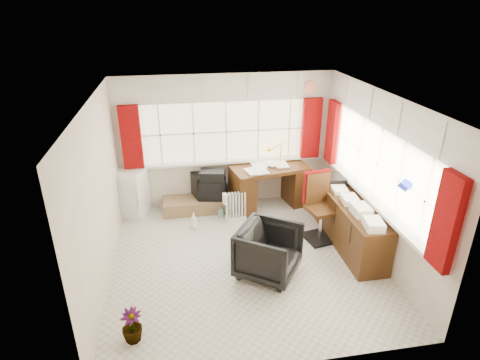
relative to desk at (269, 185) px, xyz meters
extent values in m
plane|color=beige|center=(-0.77, -1.67, -0.46)|extent=(4.00, 4.00, 0.00)
plane|color=beige|center=(-0.77, 0.33, 0.79)|extent=(4.00, 0.00, 4.00)
plane|color=beige|center=(-0.77, -3.67, 0.79)|extent=(4.00, 0.00, 4.00)
plane|color=beige|center=(-2.77, -1.67, 0.79)|extent=(0.00, 4.00, 4.00)
plane|color=beige|center=(1.23, -1.67, 0.79)|extent=(0.00, 4.00, 4.00)
plane|color=white|center=(-0.77, -1.67, 2.04)|extent=(4.00, 4.00, 0.00)
plane|color=#F9ECC5|center=(-0.77, 0.31, 0.99)|extent=(3.60, 0.00, 3.60)
cube|color=white|center=(-0.77, 0.27, 0.41)|extent=(3.70, 0.12, 0.05)
cube|color=white|center=(-1.97, 0.30, 0.99)|extent=(0.03, 0.02, 1.10)
cube|color=white|center=(-1.37, 0.30, 0.99)|extent=(0.03, 0.02, 1.10)
cube|color=white|center=(-0.77, 0.30, 0.99)|extent=(0.03, 0.02, 1.10)
cube|color=white|center=(-0.17, 0.30, 0.99)|extent=(0.03, 0.02, 1.10)
cube|color=white|center=(0.43, 0.30, 0.99)|extent=(0.03, 0.02, 1.10)
plane|color=#F9ECC5|center=(1.21, -1.67, 0.99)|extent=(0.00, 3.60, 3.60)
cube|color=white|center=(1.17, -1.67, 0.41)|extent=(0.12, 3.70, 0.05)
cube|color=white|center=(1.20, -2.87, 0.99)|extent=(0.02, 0.03, 1.10)
cube|color=white|center=(1.20, -2.27, 0.99)|extent=(0.02, 0.03, 1.10)
cube|color=white|center=(1.20, -1.67, 0.99)|extent=(0.02, 0.03, 1.10)
cube|color=white|center=(1.20, -1.07, 0.99)|extent=(0.02, 0.03, 1.10)
cube|color=white|center=(1.20, -0.47, 0.99)|extent=(0.02, 0.03, 1.10)
cube|color=#8C0709|center=(-2.47, 0.23, 1.00)|extent=(0.35, 0.10, 1.15)
cube|color=#8C0709|center=(0.83, 0.23, 1.00)|extent=(0.35, 0.10, 1.15)
cube|color=#8C0709|center=(1.13, -0.07, 1.00)|extent=(0.10, 0.35, 1.15)
cube|color=#8C0709|center=(1.13, -3.37, 1.00)|extent=(0.10, 0.35, 1.15)
cube|color=silver|center=(-0.77, 0.29, 1.79)|extent=(3.95, 0.08, 0.48)
cube|color=silver|center=(1.19, -1.67, 1.79)|extent=(0.08, 3.95, 0.48)
cube|color=#482610|center=(0.00, 0.00, 0.33)|extent=(1.53, 0.96, 0.07)
cube|color=#482610|center=(-0.54, -0.11, -0.08)|extent=(0.45, 0.69, 0.76)
cube|color=#482610|center=(0.54, 0.11, -0.08)|extent=(0.45, 0.69, 0.76)
cube|color=white|center=(0.00, 0.00, 0.38)|extent=(0.30, 0.37, 0.02)
cube|color=white|center=(0.00, 0.00, 0.38)|extent=(0.30, 0.37, 0.02)
cube|color=white|center=(0.00, 0.00, 0.38)|extent=(0.30, 0.37, 0.02)
cube|color=white|center=(0.00, 0.00, 0.39)|extent=(0.30, 0.37, 0.02)
cube|color=white|center=(0.00, 0.00, 0.39)|extent=(0.30, 0.37, 0.02)
cube|color=white|center=(0.00, 0.00, 0.40)|extent=(0.30, 0.37, 0.02)
cylinder|color=yellow|center=(0.24, 0.15, 0.38)|extent=(0.10, 0.10, 0.02)
cylinder|color=yellow|center=(0.24, 0.15, 0.56)|extent=(0.02, 0.02, 0.37)
cone|color=yellow|center=(0.24, 0.15, 0.71)|extent=(0.17, 0.15, 0.15)
cube|color=black|center=(0.57, -1.29, -0.44)|extent=(0.57, 0.57, 0.04)
cylinder|color=silver|center=(0.57, -1.29, -0.18)|extent=(0.06, 0.06, 0.55)
cube|color=#482610|center=(0.57, -1.29, 0.10)|extent=(0.55, 0.53, 0.06)
cube|color=#482610|center=(0.53, -1.06, 0.39)|extent=(0.43, 0.14, 0.53)
cube|color=#8C0709|center=(0.53, -1.06, 0.42)|extent=(0.47, 0.16, 0.55)
imported|color=black|center=(-0.50, -2.05, -0.08)|extent=(1.14, 1.13, 0.75)
cube|color=white|center=(-0.72, -0.43, -0.42)|extent=(0.37, 0.18, 0.07)
cube|color=white|center=(-0.88, -0.45, -0.15)|extent=(0.03, 0.11, 0.47)
cube|color=white|center=(-0.83, -0.44, -0.15)|extent=(0.03, 0.11, 0.47)
cube|color=white|center=(-0.77, -0.44, -0.15)|extent=(0.03, 0.11, 0.47)
cube|color=white|center=(-0.72, -0.43, -0.15)|extent=(0.03, 0.11, 0.47)
cube|color=white|center=(-0.66, -0.43, -0.15)|extent=(0.03, 0.11, 0.47)
cube|color=white|center=(-0.61, -0.43, -0.15)|extent=(0.03, 0.11, 0.47)
cube|color=white|center=(-0.56, -0.42, -0.15)|extent=(0.03, 0.11, 0.47)
cube|color=#482610|center=(0.96, -1.47, -0.08)|extent=(0.50, 2.00, 0.75)
cube|color=white|center=(0.93, -2.27, 0.34)|extent=(0.24, 0.32, 0.10)
cube|color=white|center=(0.93, -1.87, 0.34)|extent=(0.24, 0.32, 0.10)
cube|color=white|center=(0.93, -1.47, 0.34)|extent=(0.24, 0.32, 0.10)
cube|color=white|center=(0.93, -1.07, 0.34)|extent=(0.24, 0.32, 0.10)
cube|color=white|center=(0.93, -0.67, 0.34)|extent=(0.24, 0.32, 0.10)
cube|color=black|center=(0.98, -0.74, 0.36)|extent=(0.35, 0.43, 0.13)
cube|color=olive|center=(-1.32, 0.05, -0.33)|extent=(1.40, 0.50, 0.25)
cube|color=black|center=(-1.19, 0.22, 0.01)|extent=(0.59, 0.55, 0.44)
cube|color=#4B8BD6|center=(-1.13, 0.00, 0.01)|extent=(0.36, 0.11, 0.30)
cube|color=black|center=(-1.08, 0.03, -0.11)|extent=(0.58, 0.43, 0.19)
cube|color=black|center=(-1.08, 0.03, 0.08)|extent=(0.54, 0.40, 0.18)
cube|color=black|center=(-1.08, 0.03, 0.26)|extent=(0.49, 0.38, 0.18)
cube|color=white|center=(-2.57, 0.13, -0.03)|extent=(0.65, 0.65, 0.86)
cube|color=silver|center=(-2.44, -0.19, 0.10)|extent=(0.03, 0.03, 0.45)
imported|color=silver|center=(-1.49, -0.60, -0.31)|extent=(0.13, 0.13, 0.30)
imported|color=#7FBDB0|center=(-0.97, -0.27, -0.36)|extent=(0.09, 0.09, 0.19)
imported|color=black|center=(-2.35, -3.02, -0.24)|extent=(0.29, 0.29, 0.43)
camera|label=1|loc=(-1.71, -6.72, 3.20)|focal=30.00mm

